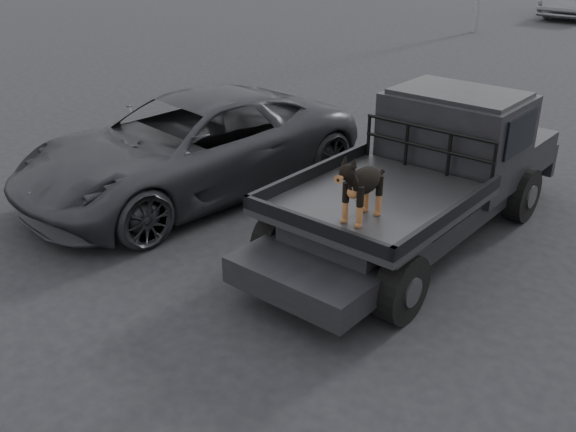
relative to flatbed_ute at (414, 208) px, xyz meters
The scene contains 6 objects.
ground 2.27m from the flatbed_ute, 101.77° to the right, with size 120.00×120.00×0.00m, color black.
flatbed_ute is the anchor object (origin of this frame).
ute_cab 1.31m from the flatbed_ute, 90.00° to the left, with size 1.72×1.30×0.88m, color black, non-canonical shape.
headache_rack 0.76m from the flatbed_ute, 90.00° to the left, with size 1.80×0.08×0.55m, color black, non-canonical shape.
dog 1.75m from the flatbed_ute, 83.10° to the right, with size 0.32×0.60×0.74m, color black, non-canonical shape.
parked_suv 3.49m from the flatbed_ute, 167.39° to the right, with size 2.44×5.30×1.47m, color #2C2C31.
Camera 1 is at (4.03, -4.62, 3.88)m, focal length 40.00 mm.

